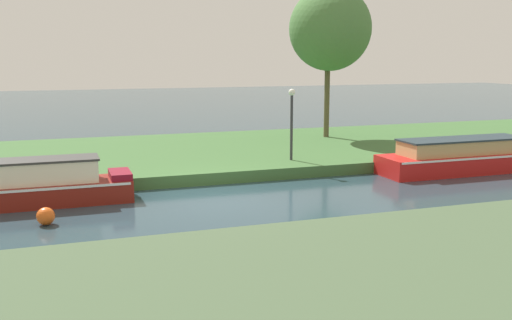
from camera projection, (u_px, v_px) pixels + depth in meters
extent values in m
plane|color=#263D47|center=(218.00, 200.00, 16.94)|extent=(120.00, 120.00, 0.00)
cube|color=#3B6332|center=(172.00, 155.00, 23.42)|extent=(72.00, 10.00, 0.40)
cube|color=red|center=(466.00, 162.00, 21.09)|extent=(6.65, 1.71, 0.68)
cube|color=white|center=(466.00, 154.00, 21.04)|extent=(6.52, 1.74, 0.07)
cube|color=tan|center=(463.00, 147.00, 20.93)|extent=(4.74, 1.30, 0.50)
cube|color=#233137|center=(463.00, 139.00, 20.88)|extent=(4.84, 1.37, 0.06)
cube|color=maroon|center=(120.00, 174.00, 17.08)|extent=(0.60, 1.21, 0.19)
cylinder|color=brown|center=(327.00, 95.00, 27.01)|extent=(0.25, 0.25, 3.93)
ellipsoid|color=#4A773D|center=(330.00, 29.00, 26.33)|extent=(3.66, 4.04, 3.80)
cylinder|color=#333338|center=(291.00, 128.00, 21.05)|extent=(0.10, 0.10, 2.35)
sphere|color=white|center=(292.00, 92.00, 20.82)|extent=(0.24, 0.24, 0.24)
cylinder|color=#533230|center=(7.00, 174.00, 17.11)|extent=(0.19, 0.19, 0.66)
sphere|color=#E55919|center=(46.00, 216.00, 14.44)|extent=(0.45, 0.45, 0.45)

